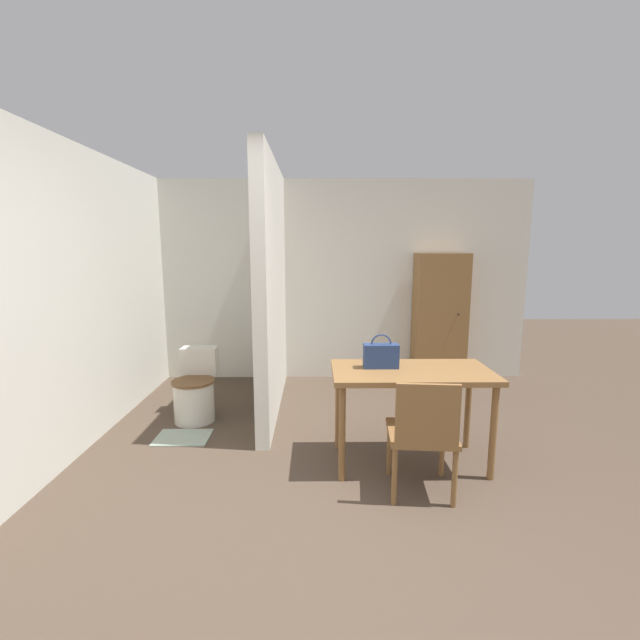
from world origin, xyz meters
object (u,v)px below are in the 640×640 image
(wooden_chair, at_px, (423,432))
(handbag, at_px, (381,355))
(toilet, at_px, (195,391))
(wooden_cabinet, at_px, (440,319))
(dining_table, at_px, (411,381))

(wooden_chair, relative_size, handbag, 3.11)
(toilet, distance_m, handbag, 1.97)
(handbag, bearing_deg, wooden_cabinet, 62.83)
(wooden_cabinet, bearing_deg, toilet, -156.60)
(wooden_chair, xyz_separation_m, handbag, (-0.21, 0.51, 0.39))
(dining_table, relative_size, wooden_cabinet, 0.75)
(wooden_chair, bearing_deg, handbag, 117.30)
(dining_table, distance_m, handbag, 0.30)
(dining_table, height_order, handbag, handbag)
(wooden_chair, bearing_deg, toilet, 149.19)
(wooden_chair, relative_size, toilet, 1.24)
(dining_table, xyz_separation_m, wooden_cabinet, (0.81, 2.08, 0.14))
(dining_table, xyz_separation_m, wooden_chair, (-0.02, -0.45, -0.20))
(wooden_cabinet, bearing_deg, wooden_chair, -108.08)
(wooden_chair, xyz_separation_m, toilet, (-1.89, 1.36, -0.18))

